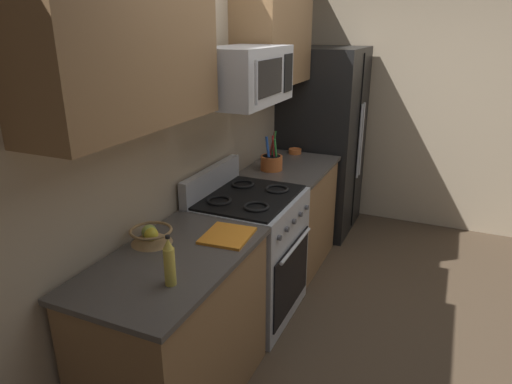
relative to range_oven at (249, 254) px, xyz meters
The scene contains 15 objects.
ground_plane 0.84m from the range_oven, 90.00° to the right, with size 16.00×16.00×0.00m, color #473828.
wall_back 0.91m from the range_oven, 90.00° to the left, with size 8.00×0.10×2.60m, color tan.
counter_left 0.94m from the range_oven, behind, with size 1.11×0.64×0.91m.
range_oven is the anchor object (origin of this frame).
counter_right 0.84m from the range_oven, ahead, with size 0.91×0.64×0.91m.
refrigerator 1.80m from the range_oven, ahead, with size 0.85×0.75×1.83m.
wall_right 2.52m from the range_oven, 17.13° to the right, with size 0.10×8.00×2.60m, color tan.
microwave 1.26m from the range_oven, 90.06° to the left, with size 0.72×0.44×0.35m.
upper_cabinets_left 1.75m from the range_oven, 169.85° to the left, with size 1.10×0.34×0.71m.
upper_cabinets_right 1.70m from the range_oven, 11.32° to the left, with size 0.90×0.34×0.71m.
utensil_crock 0.84m from the range_oven, ahead, with size 0.18×0.18×0.32m.
fruit_basket 0.99m from the range_oven, 166.88° to the left, with size 0.23×0.23×0.11m.
cutting_board 0.77m from the range_oven, 166.28° to the right, with size 0.29×0.25×0.02m, color orange.
bottle_oil 1.29m from the range_oven, behind, with size 0.05×0.05×0.25m.
prep_bowl 1.30m from the range_oven, ahead, with size 0.12×0.12×0.04m.
Camera 1 is at (-2.66, -0.54, 2.03)m, focal length 32.02 mm.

